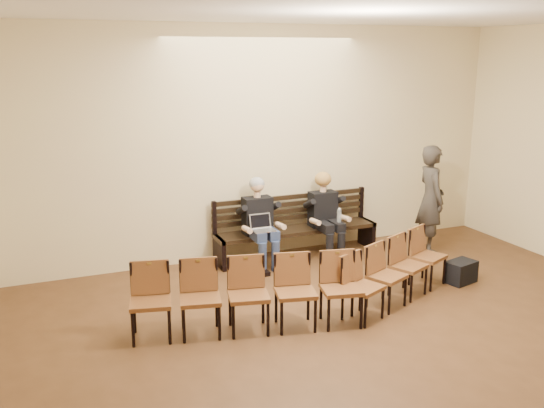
{
  "coord_description": "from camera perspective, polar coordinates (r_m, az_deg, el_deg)",
  "views": [
    {
      "loc": [
        -3.38,
        -3.48,
        3.1
      ],
      "look_at": [
        -0.23,
        4.05,
        1.04
      ],
      "focal_mm": 40.0,
      "sensor_mm": 36.0,
      "label": 1
    }
  ],
  "objects": [
    {
      "name": "water_bottle",
      "position": [
        9.28,
        6.32,
        -1.8
      ],
      "size": [
        0.08,
        0.08,
        0.22
      ],
      "primitive_type": "cylinder",
      "rotation": [
        0.0,
        0.0,
        0.21
      ],
      "color": "silver",
      "rests_on": "bench"
    },
    {
      "name": "seated_man",
      "position": [
        8.95,
        -1.16,
        -1.82
      ],
      "size": [
        0.53,
        0.73,
        1.27
      ],
      "primitive_type": null,
      "color": "black",
      "rests_on": "ground"
    },
    {
      "name": "bag",
      "position": [
        8.79,
        17.33,
        -6.11
      ],
      "size": [
        0.47,
        0.38,
        0.3
      ],
      "primitive_type": "cube",
      "rotation": [
        0.0,
        0.0,
        0.25
      ],
      "color": "black",
      "rests_on": "ground"
    },
    {
      "name": "laptop",
      "position": [
        8.76,
        -0.79,
        -2.65
      ],
      "size": [
        0.33,
        0.27,
        0.23
      ],
      "primitive_type": "cube",
      "rotation": [
        0.0,
        0.0,
        -0.04
      ],
      "color": "silver",
      "rests_on": "bench"
    },
    {
      "name": "bench",
      "position": [
        9.43,
        2.33,
        -3.6
      ],
      "size": [
        2.6,
        0.9,
        0.45
      ],
      "primitive_type": "cube",
      "color": "black",
      "rests_on": "ground"
    },
    {
      "name": "seated_woman",
      "position": [
        9.4,
        5.05,
        -1.31
      ],
      "size": [
        0.52,
        0.71,
        1.2
      ],
      "primitive_type": null,
      "color": "black",
      "rests_on": "ground"
    },
    {
      "name": "chair_row_front",
      "position": [
        7.87,
        11.76,
        -6.22
      ],
      "size": [
        1.94,
        1.19,
        0.8
      ],
      "primitive_type": "cube",
      "rotation": [
        0.0,
        0.0,
        0.42
      ],
      "color": "brown",
      "rests_on": "ground"
    },
    {
      "name": "passerby",
      "position": [
        9.76,
        14.76,
        1.16
      ],
      "size": [
        0.61,
        0.8,
        1.96
      ],
      "primitive_type": "imported",
      "rotation": [
        0.0,
        0.0,
        1.36
      ],
      "color": "#34302B",
      "rests_on": "ground"
    },
    {
      "name": "room_walls",
      "position": [
        5.47,
        15.73,
        7.72
      ],
      "size": [
        8.02,
        10.01,
        3.51
      ],
      "color": "beige",
      "rests_on": "ground"
    },
    {
      "name": "chair_row_back",
      "position": [
        6.9,
        -2.23,
        -8.64
      ],
      "size": [
        2.65,
        1.03,
        0.85
      ],
      "primitive_type": "cube",
      "rotation": [
        0.0,
        0.0,
        -0.22
      ],
      "color": "brown",
      "rests_on": "ground"
    }
  ]
}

